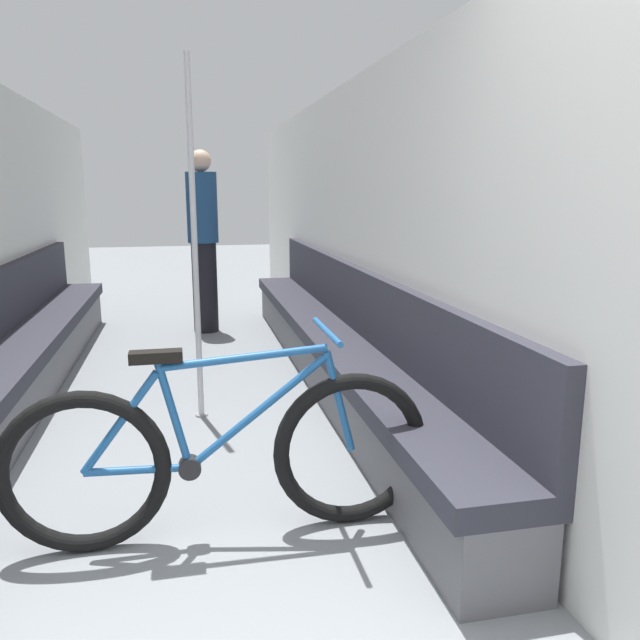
{
  "coord_description": "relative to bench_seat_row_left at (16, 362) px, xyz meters",
  "views": [
    {
      "loc": [
        0.04,
        -1.2,
        1.41
      ],
      "look_at": [
        0.88,
        2.65,
        0.59
      ],
      "focal_mm": 35.0,
      "sensor_mm": 36.0,
      "label": 1
    }
  ],
  "objects": [
    {
      "name": "wall_right",
      "position": [
        2.41,
        0.07,
        0.81
      ],
      "size": [
        0.1,
        9.61,
        2.2
      ],
      "primitive_type": "cube",
      "color": "silver",
      "rests_on": "ground"
    },
    {
      "name": "bicycle",
      "position": [
        1.25,
        -1.95,
        0.06
      ],
      "size": [
        1.74,
        0.46,
        0.86
      ],
      "rotation": [
        0.0,
        0.0,
        -0.35
      ],
      "color": "black",
      "rests_on": "ground"
    },
    {
      "name": "grab_pole_near",
      "position": [
        1.19,
        -0.51,
        0.77
      ],
      "size": [
        0.08,
        0.08,
        2.18
      ],
      "color": "gray",
      "rests_on": "ground"
    },
    {
      "name": "bench_seat_row_left",
      "position": [
        0.0,
        0.0,
        0.0
      ],
      "size": [
        0.42,
        5.32,
        0.87
      ],
      "color": "#5B5B60",
      "rests_on": "ground"
    },
    {
      "name": "bench_seat_row_right",
      "position": [
        2.18,
        0.0,
        0.0
      ],
      "size": [
        0.42,
        5.32,
        0.87
      ],
      "color": "#5B5B60",
      "rests_on": "ground"
    },
    {
      "name": "passenger_standing",
      "position": [
        1.31,
        1.95,
        0.64
      ],
      "size": [
        0.3,
        0.3,
        1.79
      ],
      "rotation": [
        0.0,
        0.0,
        2.89
      ],
      "color": "black",
      "rests_on": "ground"
    }
  ]
}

